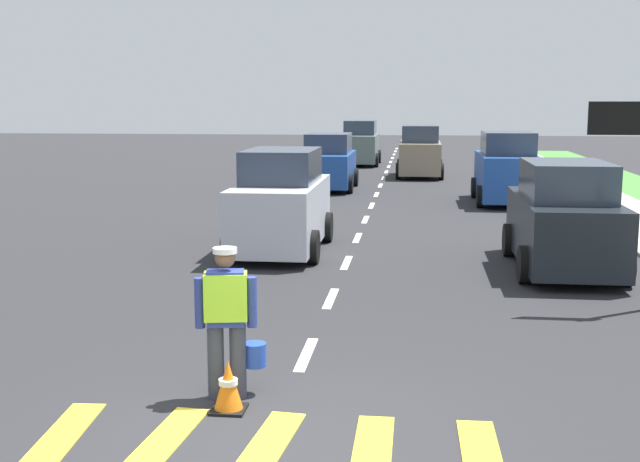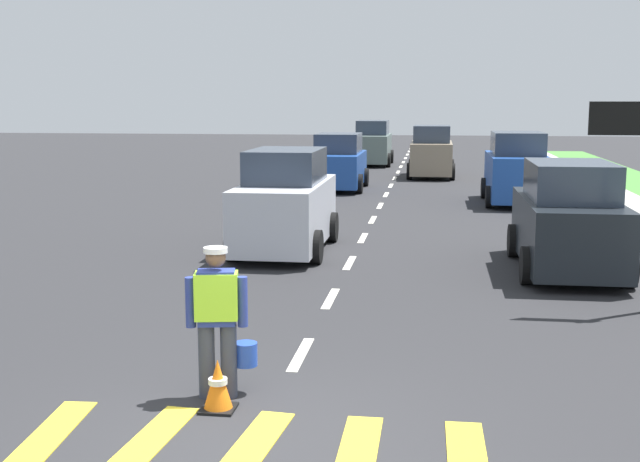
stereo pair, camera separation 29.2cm
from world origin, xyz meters
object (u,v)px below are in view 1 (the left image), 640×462
(traffic_cone_near, at_px, (228,386))
(car_oncoming_third, at_px, (360,144))
(lane_direction_sign, at_px, (637,155))
(car_outgoing_far, at_px, (420,153))
(car_oncoming_second, at_px, (328,163))
(car_oncoming_lead, at_px, (281,204))
(car_parked_curbside, at_px, (564,220))
(road_worker, at_px, (228,315))
(car_parked_far, at_px, (507,170))

(traffic_cone_near, distance_m, car_oncoming_third, 33.07)
(lane_direction_sign, height_order, traffic_cone_near, lane_direction_sign)
(car_outgoing_far, bearing_deg, car_oncoming_second, -122.49)
(traffic_cone_near, bearing_deg, car_outgoing_far, 85.65)
(lane_direction_sign, xyz_separation_m, car_oncoming_lead, (-6.16, 4.32, -1.39))
(traffic_cone_near, height_order, car_parked_curbside, car_parked_curbside)
(car_parked_curbside, bearing_deg, car_outgoing_far, 98.04)
(lane_direction_sign, bearing_deg, traffic_cone_near, -137.14)
(car_parked_curbside, relative_size, car_oncoming_second, 1.05)
(road_worker, height_order, car_parked_curbside, car_parked_curbside)
(car_parked_curbside, xyz_separation_m, car_parked_far, (0.02, 10.40, 0.07))
(car_oncoming_lead, bearing_deg, car_outgoing_far, 80.36)
(car_oncoming_third, bearing_deg, car_oncoming_second, -91.79)
(car_parked_far, relative_size, car_outgoing_far, 1.07)
(traffic_cone_near, height_order, car_oncoming_second, car_oncoming_second)
(car_parked_curbside, xyz_separation_m, car_oncoming_second, (-5.99, 13.73, -0.03))
(car_parked_curbside, xyz_separation_m, car_oncoming_third, (-5.63, 25.23, 0.06))
(road_worker, relative_size, car_oncoming_second, 0.42)
(car_parked_far, xyz_separation_m, car_outgoing_far, (-2.69, 8.54, -0.04))
(road_worker, height_order, car_oncoming_third, car_oncoming_third)
(car_oncoming_lead, xyz_separation_m, car_outgoing_far, (2.99, 17.60, -0.01))
(car_parked_curbside, bearing_deg, lane_direction_sign, -80.45)
(car_oncoming_lead, distance_m, car_oncoming_second, 12.39)
(lane_direction_sign, distance_m, car_parked_far, 13.45)
(car_parked_far, bearing_deg, lane_direction_sign, -87.92)
(traffic_cone_near, height_order, car_outgoing_far, car_outgoing_far)
(lane_direction_sign, bearing_deg, car_parked_curbside, 99.55)
(car_parked_curbside, height_order, car_oncoming_second, car_parked_curbside)
(car_oncoming_lead, bearing_deg, car_parked_curbside, -13.34)
(traffic_cone_near, relative_size, car_oncoming_third, 0.13)
(road_worker, bearing_deg, car_oncoming_lead, 95.71)
(car_oncoming_lead, bearing_deg, car_oncoming_second, 91.52)
(car_parked_curbside, xyz_separation_m, car_outgoing_far, (-2.67, 18.94, 0.04))
(car_parked_curbside, height_order, car_oncoming_third, car_oncoming_third)
(traffic_cone_near, bearing_deg, car_parked_far, 75.46)
(lane_direction_sign, xyz_separation_m, car_parked_curbside, (-0.50, 2.98, -1.44))
(car_oncoming_second, bearing_deg, traffic_cone_near, -86.60)
(traffic_cone_near, bearing_deg, road_worker, 101.39)
(car_parked_curbside, distance_m, car_outgoing_far, 19.13)
(car_outgoing_far, bearing_deg, car_oncoming_third, 115.15)
(car_oncoming_second, bearing_deg, lane_direction_sign, -68.77)
(traffic_cone_near, relative_size, car_outgoing_far, 0.14)
(car_parked_curbside, bearing_deg, car_oncoming_third, 102.58)
(lane_direction_sign, relative_size, car_outgoing_far, 0.84)
(traffic_cone_near, bearing_deg, car_oncoming_second, 93.40)
(car_oncoming_third, bearing_deg, car_parked_far, -69.17)
(car_parked_curbside, relative_size, car_oncoming_third, 0.97)
(car_parked_far, relative_size, car_oncoming_third, 0.95)
(lane_direction_sign, height_order, car_oncoming_third, lane_direction_sign)
(car_parked_curbside, relative_size, car_outgoing_far, 1.10)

